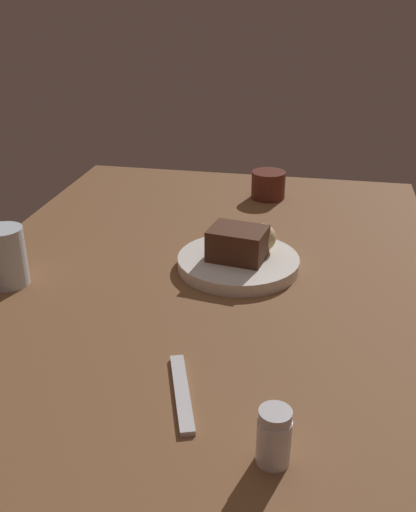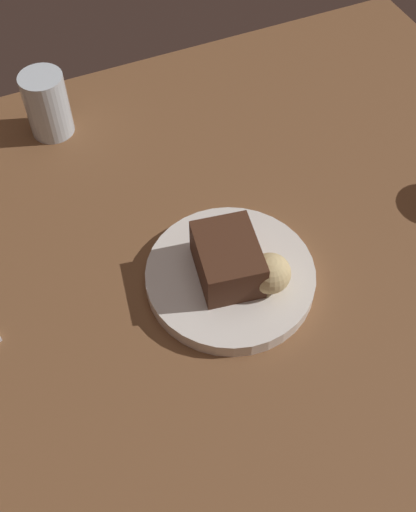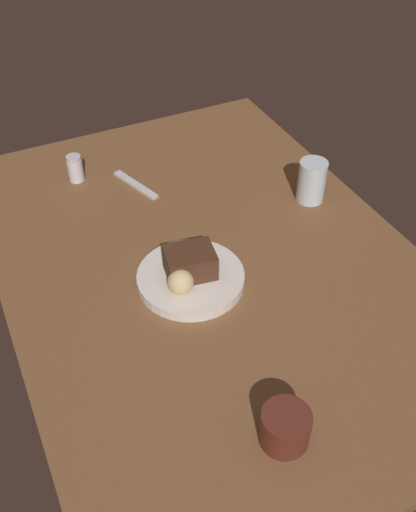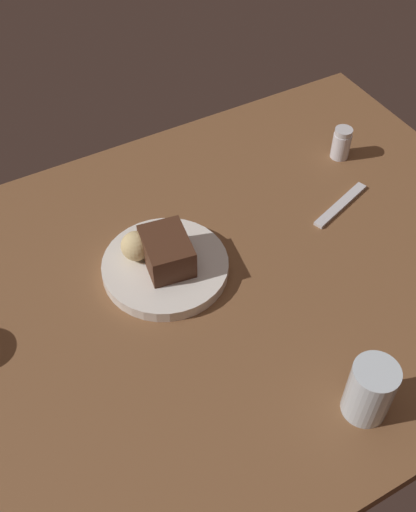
# 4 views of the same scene
# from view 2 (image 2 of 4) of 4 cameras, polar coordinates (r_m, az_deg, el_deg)

# --- Properties ---
(dining_table) EXTENTS (1.20, 0.84, 0.03)m
(dining_table) POSITION_cam_2_polar(r_m,az_deg,el_deg) (0.84, -2.71, -0.75)
(dining_table) COLOR brown
(dining_table) RESTS_ON ground
(dessert_plate) EXTENTS (0.22, 0.22, 0.02)m
(dessert_plate) POSITION_cam_2_polar(r_m,az_deg,el_deg) (0.79, 2.06, -1.94)
(dessert_plate) COLOR white
(dessert_plate) RESTS_ON dining_table
(chocolate_cake_slice) EXTENTS (0.09, 0.11, 0.06)m
(chocolate_cake_slice) POSITION_cam_2_polar(r_m,az_deg,el_deg) (0.76, 1.82, -0.32)
(chocolate_cake_slice) COLOR #472819
(chocolate_cake_slice) RESTS_ON dessert_plate
(bread_roll) EXTENTS (0.05, 0.05, 0.05)m
(bread_roll) POSITION_cam_2_polar(r_m,az_deg,el_deg) (0.75, 5.74, -1.60)
(bread_roll) COLOR #DBC184
(bread_roll) RESTS_ON dessert_plate
(water_glass) EXTENTS (0.07, 0.07, 0.10)m
(water_glass) POSITION_cam_2_polar(r_m,az_deg,el_deg) (0.99, -14.59, 13.34)
(water_glass) COLOR silver
(water_glass) RESTS_ON dining_table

